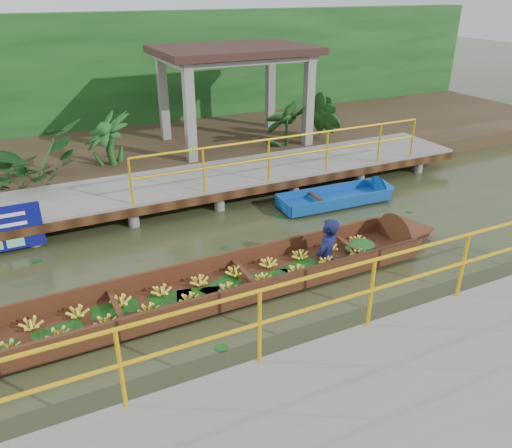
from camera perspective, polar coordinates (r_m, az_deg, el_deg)
name	(u,v)px	position (r m, az deg, el deg)	size (l,w,h in m)	color
ground	(225,274)	(9.12, -3.61, -5.67)	(80.00, 80.00, 0.00)	#2C3018
land_strip	(129,151)	(15.69, -14.35, 8.10)	(30.00, 8.00, 0.45)	#302518
far_dock	(168,187)	(11.85, -10.00, 4.17)	(16.00, 2.06, 1.66)	slate
near_dock	(438,398)	(6.63, 20.08, -18.18)	(18.00, 2.40, 1.73)	slate
pavilion	(234,60)	(14.90, -2.54, 18.18)	(4.40, 3.00, 3.00)	slate
foliage_backdrop	(105,78)	(17.70, -16.86, 15.67)	(30.00, 0.80, 4.00)	#133A12
vendor_boat	(201,287)	(8.37, -6.30, -7.18)	(10.99, 1.31, 2.13)	#371C0F
moored_blue_boat	(361,194)	(12.42, 11.87, 3.32)	(3.20, 0.97, 0.75)	#0D3F95
tropical_plants	(102,145)	(13.18, -17.20, 8.66)	(14.11, 1.11, 1.39)	#133A12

